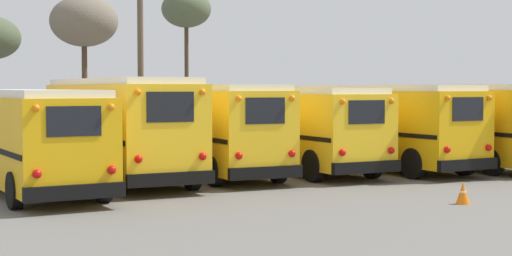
{
  "coord_description": "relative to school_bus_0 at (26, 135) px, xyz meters",
  "views": [
    {
      "loc": [
        -12.67,
        -24.38,
        3.02
      ],
      "look_at": [
        0.0,
        0.01,
        1.6
      ],
      "focal_mm": 55.0,
      "sensor_mm": 36.0,
      "label": 1
    }
  ],
  "objects": [
    {
      "name": "traffic_cone",
      "position": [
        9.48,
        -8.18,
        -1.32
      ],
      "size": [
        0.36,
        0.36,
        0.58
      ],
      "color": "orange",
      "rests_on": "ground"
    },
    {
      "name": "school_bus_0",
      "position": [
        0.0,
        0.0,
        0.0
      ],
      "size": [
        2.83,
        10.24,
        2.96
      ],
      "color": "#EAAA0F",
      "rests_on": "ground"
    },
    {
      "name": "school_bus_4",
      "position": [
        12.93,
        0.48,
        0.08
      ],
      "size": [
        2.65,
        10.12,
        3.1
      ],
      "color": "#EAAA0F",
      "rests_on": "ground"
    },
    {
      "name": "school_bus_5",
      "position": [
        16.16,
        -0.37,
        0.09
      ],
      "size": [
        2.86,
        9.63,
        3.14
      ],
      "color": "#EAAA0F",
      "rests_on": "ground"
    },
    {
      "name": "bare_tree_2",
      "position": [
        6.11,
        15.99,
        4.74
      ],
      "size": [
        3.46,
        3.46,
        7.7
      ],
      "color": "#473323",
      "rests_on": "ground"
    },
    {
      "name": "bare_tree_1",
      "position": [
        13.05,
        19.22,
        5.93
      ],
      "size": [
        2.91,
        2.91,
        8.72
      ],
      "color": "#473323",
      "rests_on": "ground"
    },
    {
      "name": "fence_line",
      "position": [
        8.08,
        8.06,
        -0.63
      ],
      "size": [
        24.22,
        0.06,
        1.42
      ],
      "color": "#939399",
      "rests_on": "ground"
    },
    {
      "name": "utility_pole",
      "position": [
        7.19,
        10.46,
        3.14
      ],
      "size": [
        1.8,
        0.27,
        9.17
      ],
      "color": "brown",
      "rests_on": "ground"
    },
    {
      "name": "ground_plane",
      "position": [
        8.08,
        0.76,
        -1.61
      ],
      "size": [
        160.0,
        160.0,
        0.0
      ],
      "primitive_type": "plane",
      "color": "#66635E"
    },
    {
      "name": "school_bus_2",
      "position": [
        6.46,
        1.3,
        0.08
      ],
      "size": [
        2.78,
        9.55,
        3.12
      ],
      "color": "yellow",
      "rests_on": "ground"
    },
    {
      "name": "school_bus_1",
      "position": [
        3.23,
        1.44,
        0.19
      ],
      "size": [
        2.74,
        10.45,
        3.32
      ],
      "color": "yellow",
      "rests_on": "ground"
    },
    {
      "name": "school_bus_3",
      "position": [
        9.69,
        1.68,
        0.04
      ],
      "size": [
        2.66,
        10.93,
        3.01
      ],
      "color": "yellow",
      "rests_on": "ground"
    }
  ]
}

